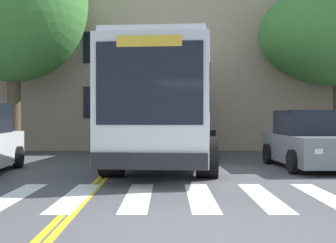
% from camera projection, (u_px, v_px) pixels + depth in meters
% --- Properties ---
extents(ground_plane, '(120.00, 120.00, 0.00)m').
position_uv_depth(ground_plane, '(194.00, 231.00, 6.36)').
color(ground_plane, '#4C4C4F').
extents(crosswalk, '(11.44, 3.46, 0.01)m').
position_uv_depth(crosswalk, '(169.00, 197.00, 9.06)').
color(crosswalk, white).
rests_on(crosswalk, ground).
extents(lane_line_yellow_inner, '(0.12, 36.00, 0.01)m').
position_uv_depth(lane_line_yellow_inner, '(130.00, 148.00, 23.03)').
color(lane_line_yellow_inner, gold).
rests_on(lane_line_yellow_inner, ground).
extents(lane_line_yellow_outer, '(0.12, 36.00, 0.01)m').
position_uv_depth(lane_line_yellow_outer, '(133.00, 148.00, 23.03)').
color(lane_line_yellow_outer, gold).
rests_on(lane_line_yellow_outer, ground).
extents(city_bus, '(3.70, 10.71, 3.57)m').
position_uv_depth(city_bus, '(170.00, 104.00, 15.13)').
color(city_bus, white).
rests_on(city_bus, ground).
extents(car_grey_far_lane, '(2.18, 4.48, 1.74)m').
position_uv_depth(car_grey_far_lane, '(310.00, 142.00, 14.08)').
color(car_grey_far_lane, slate).
rests_on(car_grey_far_lane, ground).
extents(street_tree_curbside_small, '(7.43, 7.29, 9.24)m').
position_uv_depth(street_tree_curbside_small, '(14.00, 3.00, 18.61)').
color(street_tree_curbside_small, brown).
rests_on(street_tree_curbside_small, ground).
extents(building_facade, '(33.66, 9.60, 8.79)m').
position_uv_depth(building_facade, '(108.00, 65.00, 25.76)').
color(building_facade, tan).
rests_on(building_facade, ground).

